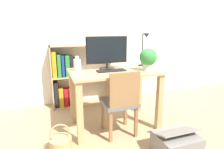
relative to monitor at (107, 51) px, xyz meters
The scene contains 12 objects.
ground_plane 1.02m from the monitor, 60.30° to the right, with size 10.00×10.00×0.00m, color tan.
wall_back 1.01m from the monitor, 86.19° to the left, with size 8.00×0.05×2.60m.
desk 0.42m from the monitor, 60.30° to the right, with size 1.14×0.67×0.77m.
monitor is the anchor object (origin of this frame).
keyboard 0.27m from the monitor, 86.02° to the right, with size 0.37×0.13×0.02m.
vase 0.42m from the monitor, behind, with size 0.09×0.09×0.19m.
desk_lamp 0.54m from the monitor, ahead, with size 0.10×0.19×0.46m.
potted_plant 0.54m from the monitor, 29.78° to the right, with size 0.22×0.22×0.29m.
chair 0.67m from the monitor, 82.47° to the right, with size 0.40×0.40×0.83m.
bookshelf 1.03m from the monitor, 117.58° to the left, with size 1.00×0.28×1.04m.
basket 1.23m from the monitor, 145.63° to the right, with size 0.24×0.24×0.32m.
storage_box 1.35m from the monitor, 63.37° to the right, with size 0.43×0.41×0.31m.
Camera 1 is at (-0.80, -2.21, 1.29)m, focal length 30.00 mm.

